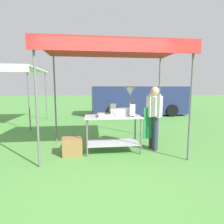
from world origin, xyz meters
TOP-DOWN VIEW (x-y plane):
  - ground_plane at (0.00, 6.00)m, footprint 70.00×70.00m
  - stall_canopy at (0.25, 1.08)m, footprint 3.33×1.99m
  - donut_cart at (0.25, 0.98)m, footprint 1.36×0.67m
  - donut_tray at (0.06, 0.92)m, footprint 0.41×0.33m
  - donut_fryer at (0.50, 1.04)m, footprint 0.62×0.28m
  - menu_sign at (0.70, 0.82)m, footprint 0.13×0.05m
  - vendor at (1.30, 1.03)m, footprint 0.46×0.54m
  - supply_crate at (-0.75, 0.88)m, footprint 0.51×0.47m
  - van_navy at (2.54, 7.20)m, footprint 5.55×2.25m
  - neighbour_tent at (-3.80, 4.81)m, footprint 2.68×2.77m

SIDE VIEW (x-z plane):
  - ground_plane at x=0.00m, z-range 0.00..0.00m
  - supply_crate at x=-0.75m, z-range 0.00..0.40m
  - donut_cart at x=0.25m, z-range 0.20..1.09m
  - van_navy at x=2.54m, z-range 0.03..1.72m
  - vendor at x=1.30m, z-range 0.10..1.71m
  - donut_tray at x=0.06m, z-range 0.88..0.95m
  - menu_sign at x=0.70m, z-range 0.88..1.17m
  - donut_fryer at x=0.50m, z-range 0.77..1.49m
  - neighbour_tent at x=-3.80m, z-range 1.13..3.56m
  - stall_canopy at x=0.25m, z-range 1.17..3.70m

